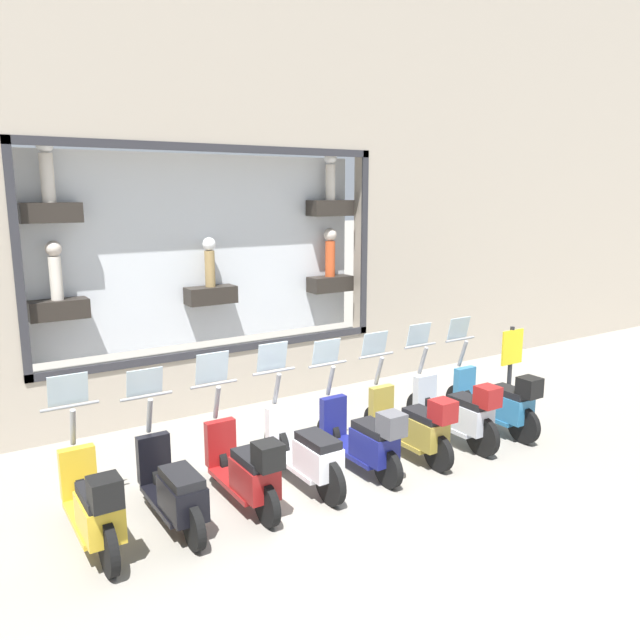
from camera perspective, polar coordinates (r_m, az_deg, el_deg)
name	(u,v)px	position (r m, az deg, el deg)	size (l,w,h in m)	color
ground_plane	(338,490)	(7.85, 1.66, -15.29)	(120.00, 120.00, 0.00)	gray
building_facade	(206,81)	(10.31, -10.34, 20.71)	(1.25, 36.00, 10.20)	#ADA08E
scooter_teal_0	(498,402)	(9.75, 15.99, -7.19)	(1.81, 0.61, 1.62)	black
scooter_silver_1	(458,412)	(9.17, 12.48, -8.18)	(1.81, 0.61, 1.62)	black
scooter_olive_2	(414,425)	(8.63, 8.55, -9.46)	(1.80, 0.60, 1.59)	black
scooter_navy_3	(364,438)	(8.13, 4.04, -10.72)	(1.80, 0.60, 1.59)	black
scooter_white_4	(305,452)	(7.76, -1.34, -11.98)	(1.81, 0.60, 1.66)	black
scooter_red_5	(246,468)	(7.33, -6.79, -13.33)	(1.80, 0.60, 1.64)	black
scooter_black_6	(173,489)	(7.12, -13.25, -14.79)	(1.79, 0.61, 1.57)	black
scooter_yellow_7	(94,506)	(6.86, -19.96, -15.67)	(1.81, 0.61, 1.64)	black
shop_sign_post	(510,370)	(10.35, 17.00, -4.38)	(0.36, 0.45, 1.49)	#232326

